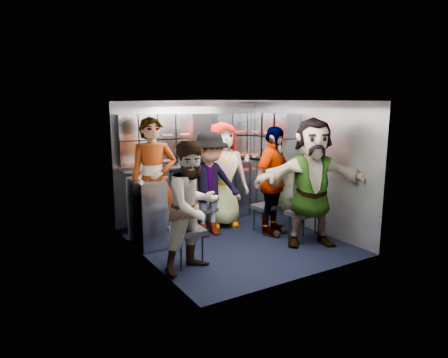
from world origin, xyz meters
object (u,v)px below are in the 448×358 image
jump_seat_center (217,202)px  jump_seat_mid_right (265,208)px  attendant_arc_d (273,181)px  jump_seat_near_right (302,214)px  attendant_arc_a (193,207)px  jump_seat_mid_left (204,210)px  attendant_arc_e (312,182)px  attendant_standing (154,181)px  jump_seat_near_left (187,233)px  attendant_arc_b (210,185)px  attendant_arc_c (223,175)px

jump_seat_center → jump_seat_mid_right: (0.43, -0.81, 0.01)m
jump_seat_mid_right → attendant_arc_d: size_ratio=0.25×
jump_seat_near_right → attendant_arc_a: bearing=-176.8°
jump_seat_mid_left → attendant_arc_d: size_ratio=0.24×
attendant_arc_e → jump_seat_mid_right: bearing=128.4°
jump_seat_center → attendant_standing: (-1.31, -0.39, 0.56)m
jump_seat_near_left → jump_seat_mid_left: jump_seat_near_left is taller
jump_seat_center → jump_seat_near_left: bearing=-132.0°
jump_seat_near_right → attendant_arc_b: (-1.07, 0.96, 0.40)m
jump_seat_center → attendant_arc_d: size_ratio=0.25×
attendant_standing → attendant_arc_a: size_ratio=1.15×
attendant_arc_a → attendant_arc_e: size_ratio=0.87×
attendant_arc_c → attendant_arc_a: bearing=-118.9°
jump_seat_mid_left → attendant_arc_e: attendant_arc_e is taller
attendant_arc_a → attendant_arc_e: 1.91m
jump_seat_near_left → attendant_arc_b: (0.83, 0.89, 0.39)m
jump_seat_near_left → attendant_arc_c: size_ratio=0.28×
jump_seat_mid_left → jump_seat_mid_right: jump_seat_mid_right is taller
jump_seat_mid_left → attendant_arc_e: size_ratio=0.22×
jump_seat_center → attendant_arc_c: (0.00, -0.18, 0.51)m
jump_seat_mid_left → jump_seat_center: (0.45, 0.35, 0.01)m
attendant_arc_d → attendant_arc_e: size_ratio=0.92×
jump_seat_near_right → attendant_arc_a: 1.95m
attendant_arc_c → attendant_arc_d: 0.92m
jump_seat_near_left → jump_seat_mid_right: 1.82m
jump_seat_mid_right → attendant_arc_c: bearing=124.3°
jump_seat_mid_right → jump_seat_near_right: (0.19, -0.68, 0.03)m
attendant_arc_a → attendant_arc_d: (1.71, 0.61, 0.05)m
jump_seat_center → attendant_arc_d: (0.43, -0.99, 0.49)m
jump_seat_near_right → attendant_arc_b: bearing=138.0°
attendant_arc_c → attendant_arc_d: attendant_arc_c is taller
jump_seat_center → jump_seat_mid_right: 0.92m
jump_seat_center → attendant_arc_b: bearing=-130.1°
jump_seat_near_right → attendant_arc_e: 0.55m
jump_seat_mid_left → attendant_arc_a: attendant_arc_a is taller
attendant_arc_a → jump_seat_mid_right: bearing=9.9°
attendant_standing → jump_seat_mid_right: bearing=1.7°
attendant_arc_c → attendant_arc_e: bearing=-54.3°
jump_seat_mid_left → jump_seat_mid_right: size_ratio=0.94×
jump_seat_mid_right → attendant_arc_e: bearing=-77.6°
attendant_standing → attendant_arc_b: bearing=5.9°
jump_seat_mid_left → attendant_arc_a: size_ratio=0.25×
attendant_arc_c → attendant_arc_e: 1.62m
attendant_arc_a → attendant_arc_b: bearing=37.3°
attendant_standing → jump_seat_mid_left: bearing=17.8°
attendant_arc_a → attendant_arc_c: size_ratio=0.92×
jump_seat_center → attendant_standing: bearing=-163.6°
attendant_arc_d → attendant_arc_b: bearing=128.1°
jump_seat_near_left → jump_seat_mid_left: size_ratio=1.18×
jump_seat_near_left → attendant_arc_d: size_ratio=0.28×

